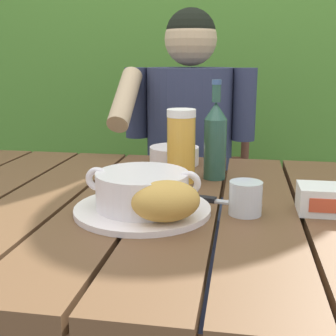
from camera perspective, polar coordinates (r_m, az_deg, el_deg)
dining_table at (r=1.00m, az=1.81°, el=-9.13°), size 1.46×0.92×0.76m
hedge_backdrop at (r=2.61m, az=6.81°, el=16.29°), size 3.30×0.83×2.66m
chair_near_diner at (r=1.92m, az=3.24°, el=-4.32°), size 0.46×0.47×0.94m
person_eating at (r=1.66m, az=2.50°, el=2.23°), size 0.48×0.47×1.24m
serving_plate at (r=0.91m, az=-3.28°, el=-5.31°), size 0.28×0.28×0.01m
soup_bowl at (r=0.90m, az=-3.32°, el=-2.67°), size 0.24×0.19×0.08m
bread_roll at (r=0.82m, az=-0.29°, el=-4.25°), size 0.16×0.14×0.08m
beer_glass at (r=1.11m, az=1.70°, el=2.85°), size 0.07×0.07×0.18m
beer_bottle at (r=1.15m, az=6.07°, el=3.72°), size 0.06×0.06×0.25m
water_glass_small at (r=0.90m, az=9.90°, el=-3.81°), size 0.07×0.07×0.07m
butter_tub at (r=0.96m, az=19.61°, el=-3.82°), size 0.11×0.09×0.06m
table_knife at (r=0.98m, az=5.93°, el=-4.15°), size 0.17×0.06×0.01m
diner_bowl at (r=1.32m, az=0.80°, el=1.63°), size 0.15×0.15×0.05m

